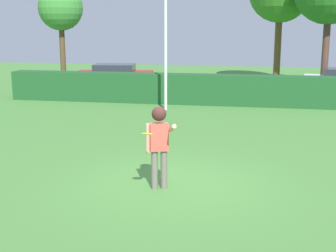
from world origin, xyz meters
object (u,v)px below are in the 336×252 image
parked_car_red (115,74)px  frisbee (147,134)px  person (159,138)px  birch_tree (61,9)px  lamppost (166,15)px

parked_car_red → frisbee: bearing=-70.9°
person → birch_tree: size_ratio=0.32×
frisbee → lamppost: size_ratio=0.03×
frisbee → birch_tree: birch_tree is taller
frisbee → parked_car_red: bearing=109.1°
frisbee → lamppost: (-1.57, 9.97, 2.42)m
birch_tree → lamppost: bearing=-43.7°
lamppost → parked_car_red: lamppost is taller
person → parked_car_red: 16.94m
person → frisbee: (-0.10, -0.66, 0.24)m
person → frisbee: person is taller
lamppost → frisbee: bearing=-81.1°
person → lamppost: (-1.67, 9.31, 2.66)m
parked_car_red → lamppost: bearing=-57.6°
frisbee → parked_car_red: frisbee is taller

